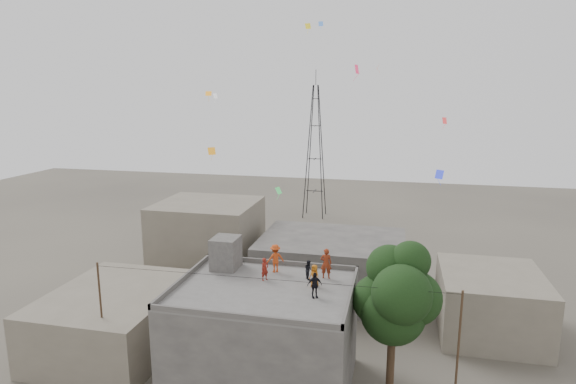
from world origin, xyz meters
name	(u,v)px	position (x,y,z in m)	size (l,w,h in m)	color
main_building	(264,338)	(0.00, 0.00, 3.05)	(10.00, 8.00, 6.10)	#454340
parapet	(264,286)	(0.00, 0.00, 6.25)	(10.00, 8.00, 0.30)	#454340
stair_head_box	(226,253)	(-3.20, 2.60, 7.10)	(1.60, 1.80, 2.00)	#454340
neighbor_west	(115,319)	(-11.00, 2.00, 2.00)	(8.00, 10.00, 4.00)	#6A6254
neighbor_north	(332,266)	(2.00, 14.00, 2.50)	(12.00, 9.00, 5.00)	#454340
neighbor_northwest	(208,239)	(-10.00, 16.00, 3.50)	(9.00, 8.00, 7.00)	#6A6254
neighbor_east	(490,303)	(14.00, 10.00, 2.20)	(7.00, 8.00, 4.40)	#6A6254
tree	(397,296)	(7.37, 0.60, 6.10)	(4.90, 4.60, 9.10)	black
utility_line	(267,337)	(0.50, -1.25, 3.83)	(20.12, 0.62, 7.40)	black
transmission_tower	(315,152)	(-4.00, 40.00, 9.07)	(2.97, 2.97, 20.01)	black
person_red_adult	(326,263)	(3.20, 2.33, 7.02)	(0.67, 0.44, 1.85)	maroon
person_orange_child	(314,276)	(2.75, 0.91, 6.75)	(0.64, 0.42, 1.31)	#B25E14
person_dark_child	(309,270)	(2.21, 2.01, 6.67)	(0.55, 0.43, 1.14)	black
person_dark_adult	(314,285)	(3.01, -0.57, 6.81)	(0.83, 0.35, 1.42)	black
person_orange_adult	(275,258)	(0.00, 2.65, 6.98)	(1.13, 0.65, 1.75)	#BA3F15
person_red_child	(265,269)	(-0.26, 1.21, 6.78)	(0.49, 0.32, 1.35)	maroon
kites	(316,103)	(1.56, 7.89, 16.28)	(16.94, 15.08, 11.29)	orange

